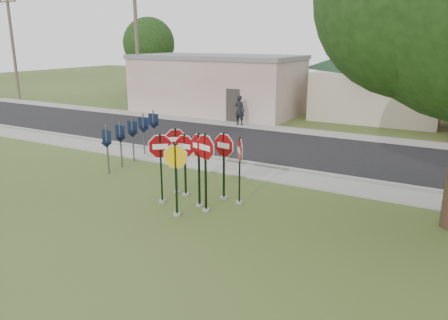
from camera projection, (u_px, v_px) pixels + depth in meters
The scene contains 20 objects.
ground at pixel (173, 218), 13.37m from camera, with size 120.00×120.00×0.00m, color #3B4F1D.
sidewalk_near at pixel (251, 172), 17.98m from camera, with size 60.00×1.60×0.06m, color gray.
road at pixel (291, 149), 21.75m from camera, with size 60.00×7.00×0.04m, color black.
sidewalk_far at pixel (318, 133), 25.36m from camera, with size 60.00×1.60×0.06m, color gray.
curb at pixel (262, 165), 18.80m from camera, with size 60.00×0.20×0.14m, color gray.
stop_sign_center at pixel (199, 160), 13.94m from camera, with size 1.01×0.31×2.57m.
stop_sign_yellow at pixel (176, 171), 13.24m from camera, with size 0.96×0.38×2.40m.
stop_sign_left at pixel (161, 158), 14.30m from camera, with size 0.85×0.71×2.48m.
stop_sign_right at pixel (205, 161), 13.52m from camera, with size 1.05×0.36×2.64m.
stop_sign_back_right at pixel (224, 156), 14.63m from camera, with size 1.09×0.24×2.44m.
stop_sign_back_left at pixel (185, 156), 14.99m from camera, with size 1.09×0.24×2.32m.
stop_sign_far_right at pixel (240, 161), 14.22m from camera, with size 0.66×0.86×2.38m.
stop_sign_far_left at pixel (176, 152), 15.20m from camera, with size 0.86×0.56×2.47m.
route_sign_row at pixel (133, 134), 19.38m from camera, with size 1.43×4.63×2.00m.
building_stucco at pixel (216, 83), 32.16m from camera, with size 12.20×6.20×4.20m.
building_house at pixel (384, 64), 29.90m from camera, with size 11.60×11.60×6.20m.
utility_pole_near at pixel (137, 44), 31.43m from camera, with size 2.20×0.26×9.50m.
utility_pole_far at pixel (13, 46), 38.13m from camera, with size 2.20×0.26×9.00m.
bg_tree_left at pixel (149, 44), 41.68m from camera, with size 4.90×4.90×7.35m.
pedestrian at pixel (240, 110), 27.45m from camera, with size 0.68×0.44×1.86m, color black.
Camera 1 is at (7.48, -10.02, 5.31)m, focal length 35.00 mm.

